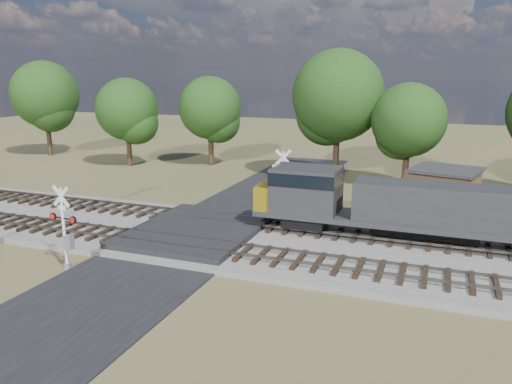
% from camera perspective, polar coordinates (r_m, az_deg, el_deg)
% --- Properties ---
extents(ground, '(160.00, 160.00, 0.00)m').
position_cam_1_polar(ground, '(29.65, -7.15, -5.37)').
color(ground, '#4E522C').
rests_on(ground, ground).
extents(ballast_bed, '(140.00, 10.00, 0.30)m').
position_cam_1_polar(ballast_bed, '(27.12, 12.57, -7.06)').
color(ballast_bed, gray).
rests_on(ballast_bed, ground).
extents(road, '(7.00, 60.00, 0.08)m').
position_cam_1_polar(road, '(29.64, -7.15, -5.29)').
color(road, black).
rests_on(road, ground).
extents(crossing_panel, '(7.00, 9.00, 0.62)m').
position_cam_1_polar(crossing_panel, '(29.97, -6.72, -4.51)').
color(crossing_panel, '#262628').
rests_on(crossing_panel, ground).
extents(track_near, '(140.00, 2.60, 0.33)m').
position_cam_1_polar(track_near, '(26.52, -3.18, -6.62)').
color(track_near, black).
rests_on(track_near, ballast_bed).
extents(track_far, '(140.00, 2.60, 0.33)m').
position_cam_1_polar(track_far, '(30.92, 0.57, -3.67)').
color(track_far, black).
rests_on(track_far, ballast_bed).
extents(crossing_signal_near, '(1.72, 0.40, 4.27)m').
position_cam_1_polar(crossing_signal_near, '(26.13, -20.92, -4.66)').
color(crossing_signal_near, silver).
rests_on(crossing_signal_near, ground).
extents(crossing_signal_far, '(1.78, 0.43, 4.43)m').
position_cam_1_polar(crossing_signal_far, '(34.81, 2.94, 0.68)').
color(crossing_signal_far, silver).
rests_on(crossing_signal_far, ground).
extents(equipment_shed, '(5.39, 5.39, 3.00)m').
position_cam_1_polar(equipment_shed, '(37.76, 20.75, 0.32)').
color(equipment_shed, '#4E3921').
rests_on(equipment_shed, ground).
extents(treeline, '(81.89, 11.21, 11.70)m').
position_cam_1_polar(treeline, '(45.44, 12.06, 9.57)').
color(treeline, black).
rests_on(treeline, ground).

